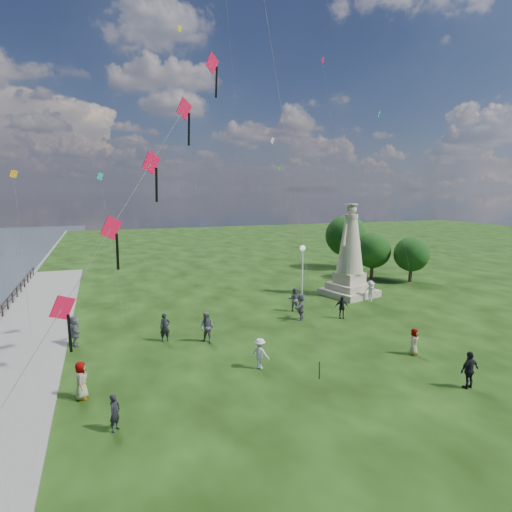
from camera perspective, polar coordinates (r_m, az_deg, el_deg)
name	(u,v)px	position (r m, az deg, el deg)	size (l,w,h in m)	color
statue	(350,262)	(38.15, 12.41, -0.73)	(4.87, 4.87, 8.04)	#C3B193
lamppost	(302,261)	(35.13, 6.20, -0.73)	(0.44, 0.44, 4.76)	silver
tree_row	(365,243)	(48.72, 14.31, 1.73)	(6.46, 12.96, 6.29)	#382314
person_0	(115,413)	(18.37, -18.31, -19.22)	(0.54, 0.35, 1.48)	black
person_1	(207,327)	(26.51, -6.55, -9.45)	(0.92, 0.57, 1.90)	#595960
person_2	(260,353)	(22.81, 0.51, -12.86)	(1.05, 0.54, 1.63)	silver
person_3	(469,370)	(22.98, 26.58, -13.43)	(1.06, 0.54, 1.80)	black
person_4	(414,342)	(26.15, 20.32, -10.66)	(0.74, 0.46, 1.52)	#595960
person_5	(75,331)	(28.04, -23.00, -9.14)	(1.72, 0.74, 1.86)	#595960
person_6	(165,327)	(27.16, -12.05, -9.30)	(0.64, 0.42, 1.76)	black
person_7	(294,299)	(33.06, 5.09, -5.76)	(0.90, 0.56, 1.86)	#595960
person_8	(370,291)	(37.01, 15.02, -4.55)	(1.12, 0.58, 1.74)	silver
person_9	(342,307)	(31.76, 11.36, -6.71)	(0.97, 0.50, 1.65)	black
person_10	(81,380)	(21.26, -22.27, -15.09)	(0.84, 0.52, 1.72)	#595960
person_11	(301,307)	(30.98, 6.01, -6.74)	(1.77, 0.76, 1.90)	#595960
red_kite_train	(148,172)	(19.33, -14.18, 10.78)	(10.56, 9.35, 16.20)	black
small_kites	(242,135)	(39.60, -1.84, 15.86)	(32.40, 14.71, 29.63)	#1DAEA9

